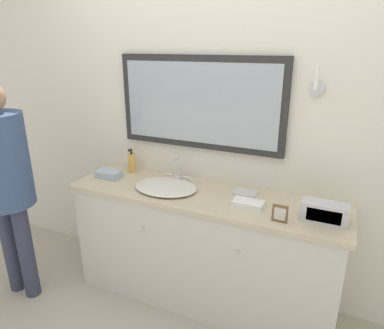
{
  "coord_description": "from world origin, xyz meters",
  "views": [
    {
      "loc": [
        0.8,
        -1.66,
        1.79
      ],
      "look_at": [
        -0.08,
        0.27,
        1.04
      ],
      "focal_mm": 32.0,
      "sensor_mm": 36.0,
      "label": 1
    }
  ],
  "objects_px": {
    "sink_basin": "(166,186)",
    "appliance_box": "(324,212)",
    "picture_frame": "(280,214)",
    "soap_bottle": "(132,163)",
    "person": "(3,172)"
  },
  "relations": [
    {
      "from": "sink_basin",
      "to": "appliance_box",
      "type": "xyz_separation_m",
      "value": [
        1.03,
        -0.04,
        0.04
      ]
    },
    {
      "from": "soap_bottle",
      "to": "person",
      "type": "relative_size",
      "value": 0.12
    },
    {
      "from": "sink_basin",
      "to": "person",
      "type": "distance_m",
      "value": 1.11
    },
    {
      "from": "soap_bottle",
      "to": "sink_basin",
      "type": "bearing_deg",
      "value": -23.73
    },
    {
      "from": "appliance_box",
      "to": "picture_frame",
      "type": "relative_size",
      "value": 2.47
    },
    {
      "from": "appliance_box",
      "to": "picture_frame",
      "type": "distance_m",
      "value": 0.25
    },
    {
      "from": "person",
      "to": "soap_bottle",
      "type": "bearing_deg",
      "value": 47.88
    },
    {
      "from": "appliance_box",
      "to": "sink_basin",
      "type": "bearing_deg",
      "value": 177.9
    },
    {
      "from": "sink_basin",
      "to": "person",
      "type": "height_order",
      "value": "person"
    },
    {
      "from": "sink_basin",
      "to": "appliance_box",
      "type": "relative_size",
      "value": 1.74
    },
    {
      "from": "picture_frame",
      "to": "sink_basin",
      "type": "bearing_deg",
      "value": 169.64
    },
    {
      "from": "picture_frame",
      "to": "person",
      "type": "height_order",
      "value": "person"
    },
    {
      "from": "sink_basin",
      "to": "appliance_box",
      "type": "distance_m",
      "value": 1.03
    },
    {
      "from": "soap_bottle",
      "to": "appliance_box",
      "type": "distance_m",
      "value": 1.45
    },
    {
      "from": "picture_frame",
      "to": "appliance_box",
      "type": "bearing_deg",
      "value": 25.82
    }
  ]
}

